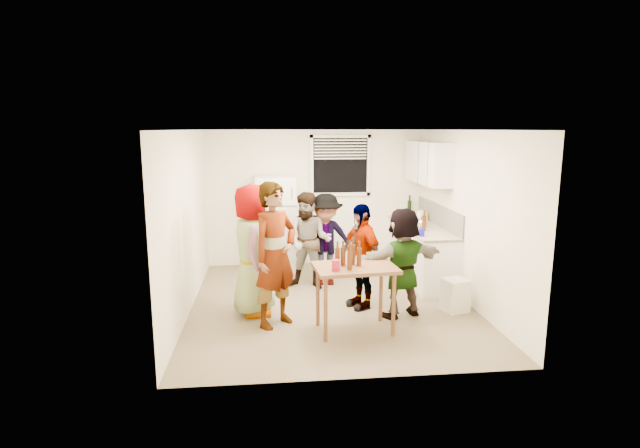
{
  "coord_description": "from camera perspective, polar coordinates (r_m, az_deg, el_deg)",
  "views": [
    {
      "loc": [
        -0.87,
        -6.9,
        2.52
      ],
      "look_at": [
        -0.13,
        0.2,
        1.15
      ],
      "focal_mm": 28.0,
      "sensor_mm": 36.0,
      "label": 1
    }
  ],
  "objects": [
    {
      "name": "picture_frame",
      "position": [
        9.13,
        11.96,
        0.9
      ],
      "size": [
        0.02,
        0.18,
        0.15
      ],
      "primitive_type": "cube",
      "color": "gold",
      "rests_on": "countertop"
    },
    {
      "name": "beer_bottle_table",
      "position": [
        6.27,
        3.72,
        -4.64
      ],
      "size": [
        0.07,
        0.07,
        0.26
      ],
      "primitive_type": "cylinder",
      "color": "#47230C",
      "rests_on": "serving_table"
    },
    {
      "name": "guest_orange",
      "position": [
        7.04,
        9.21,
        -10.26
      ],
      "size": [
        1.81,
        1.87,
        0.44
      ],
      "primitive_type": "imported",
      "rotation": [
        0.0,
        0.0,
        3.48
      ],
      "color": "#B96348",
      "rests_on": "ground"
    },
    {
      "name": "window",
      "position": [
        9.23,
        2.33,
        6.69
      ],
      "size": [
        1.12,
        0.1,
        1.06
      ],
      "primitive_type": null,
      "color": "white",
      "rests_on": "room"
    },
    {
      "name": "guest_grey",
      "position": [
        7.1,
        -7.47,
        -10.01
      ],
      "size": [
        1.8,
        0.89,
        0.57
      ],
      "primitive_type": "imported",
      "rotation": [
        0.0,
        0.0,
        1.56
      ],
      "color": "gray",
      "rests_on": "ground"
    },
    {
      "name": "red_cup",
      "position": [
        6.0,
        1.8,
        -5.32
      ],
      "size": [
        0.1,
        0.1,
        0.13
      ],
      "primitive_type": "cylinder",
      "color": "#B41B34",
      "rests_on": "serving_table"
    },
    {
      "name": "kettle",
      "position": [
        8.45,
        11.54,
        -0.4
      ],
      "size": [
        0.27,
        0.24,
        0.19
      ],
      "primitive_type": null,
      "rotation": [
        0.0,
        0.0,
        -0.21
      ],
      "color": "silver",
      "rests_on": "countertop"
    },
    {
      "name": "guest_back_right",
      "position": [
        8.28,
        0.63,
        -6.85
      ],
      "size": [
        1.06,
        1.55,
        0.56
      ],
      "primitive_type": "imported",
      "rotation": [
        0.0,
        0.0,
        -0.06
      ],
      "color": "#434349",
      "rests_on": "ground"
    },
    {
      "name": "serving_table",
      "position": [
        6.48,
        3.93,
        -12.04
      ],
      "size": [
        1.05,
        0.75,
        0.85
      ],
      "primitive_type": null,
      "rotation": [
        0.0,
        0.0,
        0.08
      ],
      "color": "brown",
      "rests_on": "ground"
    },
    {
      "name": "room",
      "position": [
        7.39,
        1.21,
        -9.06
      ],
      "size": [
        4.0,
        4.5,
        2.5
      ],
      "primitive_type": null,
      "color": "white",
      "rests_on": "ground"
    },
    {
      "name": "backsplash",
      "position": [
        8.66,
        13.42,
        1.0
      ],
      "size": [
        0.03,
        2.2,
        0.36
      ],
      "primitive_type": "cube",
      "color": "#A29F95",
      "rests_on": "countertop"
    },
    {
      "name": "guest_black",
      "position": [
        7.29,
        4.62,
        -9.38
      ],
      "size": [
        1.73,
        1.41,
        0.37
      ],
      "primitive_type": "imported",
      "rotation": [
        0.0,
        0.0,
        -1.16
      ],
      "color": "black",
      "rests_on": "ground"
    },
    {
      "name": "wine_bottle",
      "position": [
        9.52,
        10.14,
        0.9
      ],
      "size": [
        0.07,
        0.07,
        0.29
      ],
      "primitive_type": "cylinder",
      "color": "black",
      "rests_on": "countertop"
    },
    {
      "name": "guest_back_left",
      "position": [
        8.09,
        -1.23,
        -7.28
      ],
      "size": [
        1.23,
        1.71,
        0.58
      ],
      "primitive_type": "imported",
      "rotation": [
        0.0,
        0.0,
        -0.35
      ],
      "color": "#513925",
      "rests_on": "ground"
    },
    {
      "name": "trash_bin",
      "position": [
        7.28,
        15.17,
        -7.69
      ],
      "size": [
        0.38,
        0.38,
        0.46
      ],
      "primitive_type": "cube",
      "rotation": [
        0.0,
        0.0,
        0.27
      ],
      "color": "silver",
      "rests_on": "ground"
    },
    {
      "name": "upper_cabinets",
      "position": [
        8.7,
        12.27,
        6.86
      ],
      "size": [
        0.34,
        1.6,
        0.7
      ],
      "primitive_type": "cube",
      "color": "white",
      "rests_on": "room"
    },
    {
      "name": "guest_stripe",
      "position": [
        6.68,
        -5.0,
        -11.33
      ],
      "size": [
        1.77,
        1.84,
        0.45
      ],
      "primitive_type": "imported",
      "rotation": [
        0.0,
        0.0,
        0.75
      ],
      "color": "#141933",
      "rests_on": "ground"
    },
    {
      "name": "paper_towel",
      "position": [
        8.66,
        11.32,
        -0.13
      ],
      "size": [
        0.11,
        0.11,
        0.24
      ],
      "primitive_type": "cylinder",
      "color": "white",
      "rests_on": "countertop"
    },
    {
      "name": "blue_cup",
      "position": [
        7.77,
        11.53,
        -1.39
      ],
      "size": [
        0.09,
        0.09,
        0.12
      ],
      "primitive_type": "cylinder",
      "color": "#1B0EA7",
      "rests_on": "countertop"
    },
    {
      "name": "refrigerator",
      "position": [
        8.94,
        -5.05,
        0.05
      ],
      "size": [
        0.7,
        0.7,
        1.7
      ],
      "primitive_type": "cube",
      "color": "white",
      "rests_on": "ground"
    },
    {
      "name": "counter_lower",
      "position": [
        8.7,
        11.46,
        -3.25
      ],
      "size": [
        0.6,
        2.2,
        0.86
      ],
      "primitive_type": "cube",
      "color": "white",
      "rests_on": "ground"
    },
    {
      "name": "countertop",
      "position": [
        8.61,
        11.57,
        -0.34
      ],
      "size": [
        0.64,
        2.22,
        0.04
      ],
      "primitive_type": "cube",
      "color": "beige",
      "rests_on": "counter_lower"
    },
    {
      "name": "beer_bottle_counter",
      "position": [
        8.19,
        11.77,
        -0.78
      ],
      "size": [
        0.07,
        0.07,
        0.25
      ],
      "primitive_type": "cylinder",
      "color": "#47230C",
      "rests_on": "countertop"
    }
  ]
}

